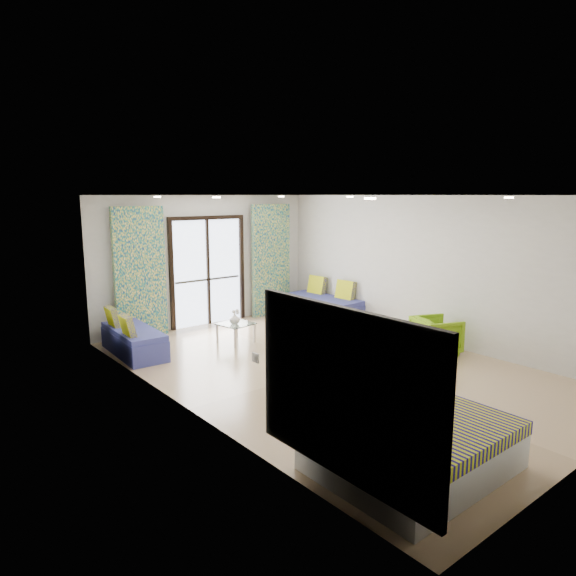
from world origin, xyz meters
TOP-DOWN VIEW (x-y plane):
  - floor at (0.00, 0.00)m, footprint 5.00×7.50m
  - ceiling at (0.00, 0.00)m, footprint 5.00×7.50m
  - wall_back at (0.00, 3.75)m, footprint 5.00×0.01m
  - wall_left at (-2.50, 0.00)m, footprint 0.01×7.50m
  - wall_right at (2.50, 0.00)m, footprint 0.01×7.50m
  - balcony_door at (0.00, 3.72)m, footprint 1.76×0.08m
  - balcony_rail at (0.00, 3.73)m, footprint 1.52×0.03m
  - curtain_left at (-1.55, 3.57)m, footprint 1.00×0.10m
  - curtain_right at (1.55, 3.57)m, footprint 1.00×0.10m
  - downlight_a at (-1.40, -2.00)m, footprint 0.12×0.12m
  - downlight_b at (1.40, -2.00)m, footprint 0.12×0.12m
  - downlight_c at (-1.40, 1.00)m, footprint 0.12×0.12m
  - downlight_d at (1.40, 1.00)m, footprint 0.12×0.12m
  - downlight_e at (-1.40, 3.00)m, footprint 0.12×0.12m
  - downlight_f at (1.40, 3.00)m, footprint 0.12×0.12m
  - headboard at (-2.46, -2.70)m, footprint 0.06×2.10m
  - switch_plate at (-2.47, -1.45)m, footprint 0.02×0.10m
  - bed at (-1.48, -2.70)m, footprint 1.84×1.50m
  - daybed_left at (-2.11, 2.68)m, footprint 0.71×1.64m
  - daybed_right at (2.12, 2.43)m, footprint 0.82×1.87m
  - coffee_table at (-0.36, 2.14)m, footprint 0.64×0.64m
  - vase at (-0.41, 2.11)m, footprint 0.25×0.25m
  - armchair at (1.97, -0.58)m, footprint 0.85×0.87m

SIDE VIEW (x-z plane):
  - floor at x=0.00m, z-range -0.01..0.01m
  - daybed_left at x=-2.11m, z-range -0.15..0.65m
  - bed at x=-1.48m, z-range -0.05..0.58m
  - daybed_right at x=2.12m, z-range -0.17..0.73m
  - coffee_table at x=-0.36m, z-range 0.01..0.65m
  - armchair at x=1.97m, z-range 0.00..0.70m
  - vase at x=-0.41m, z-range 0.37..0.57m
  - balcony_rail at x=0.00m, z-range 0.93..0.97m
  - headboard at x=-2.46m, z-range 0.30..1.80m
  - switch_plate at x=-2.47m, z-range 1.00..1.10m
  - curtain_left at x=-1.55m, z-range 0.00..2.50m
  - curtain_right at x=1.55m, z-range 0.00..2.50m
  - balcony_door at x=0.00m, z-range 0.12..2.40m
  - wall_back at x=0.00m, z-range 0.00..2.70m
  - wall_left at x=-2.50m, z-range 0.00..2.70m
  - wall_right at x=2.50m, z-range 0.00..2.70m
  - downlight_a at x=-1.40m, z-range 2.66..2.68m
  - downlight_b at x=1.40m, z-range 2.66..2.68m
  - downlight_c at x=-1.40m, z-range 2.66..2.68m
  - downlight_d at x=1.40m, z-range 2.66..2.68m
  - downlight_e at x=-1.40m, z-range 2.66..2.68m
  - downlight_f at x=1.40m, z-range 2.66..2.68m
  - ceiling at x=0.00m, z-range 2.70..2.71m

